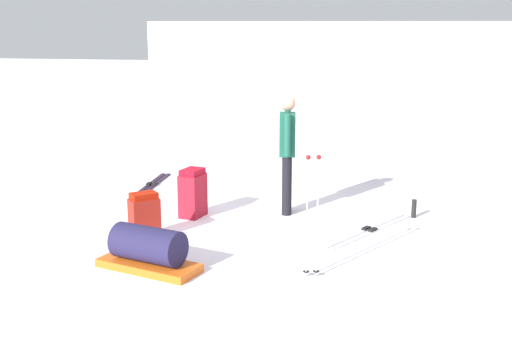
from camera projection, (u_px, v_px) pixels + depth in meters
The scene contains 10 objects.
ground_plane at pixel (256, 217), 9.05m from camera, with size 80.00×80.00×0.00m, color white.
distant_snow_ridge at pixel (328, 50), 33.06m from camera, with size 17.74×5.00×2.86m, color white.
skier_standing at pixel (287, 148), 9.04m from camera, with size 0.27×0.56×1.70m.
ski_pair_near at pixel (369, 231), 8.39m from camera, with size 1.08×1.69×0.05m.
ski_pair_far at pixel (152, 185), 10.80m from camera, with size 0.26×1.72×0.05m.
backpack_large_dark at pixel (193, 193), 9.00m from camera, with size 0.35×0.43×0.69m.
backpack_bright at pixel (144, 216), 8.09m from camera, with size 0.42×0.41×0.59m.
ski_poles_planted_near at pixel (312, 210), 6.72m from camera, with size 0.18×0.10×1.34m.
gear_sled at pixel (148, 250), 7.05m from camera, with size 1.24×0.75×0.49m.
thermos_bottle at pixel (414, 209), 8.98m from camera, with size 0.07×0.07×0.26m, color black.
Camera 1 is at (1.77, -8.50, 2.64)m, focal length 44.80 mm.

